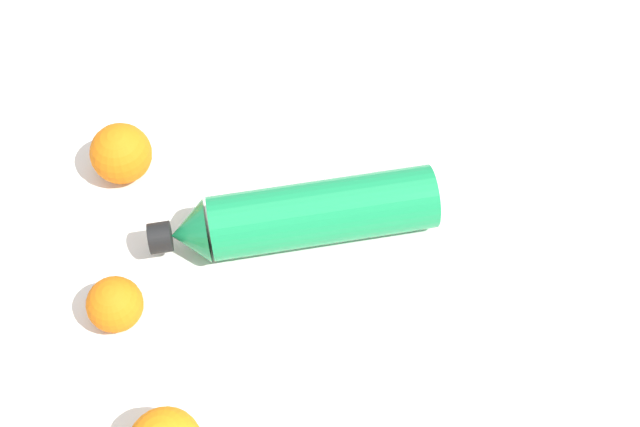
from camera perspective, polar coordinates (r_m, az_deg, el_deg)
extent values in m
plane|color=silver|center=(1.02, -0.27, -0.34)|extent=(2.40, 2.40, 0.00)
cylinder|color=#198C4C|center=(0.98, 0.00, 0.00)|extent=(0.26, 0.15, 0.07)
cone|color=#198C4C|center=(0.97, -8.57, -1.28)|extent=(0.06, 0.08, 0.07)
cylinder|color=black|center=(0.98, -10.45, -1.56)|extent=(0.03, 0.04, 0.03)
sphere|color=orange|center=(1.05, -12.93, 3.86)|extent=(0.07, 0.07, 0.07)
sphere|color=orange|center=(0.95, -13.31, -5.83)|extent=(0.06, 0.06, 0.06)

